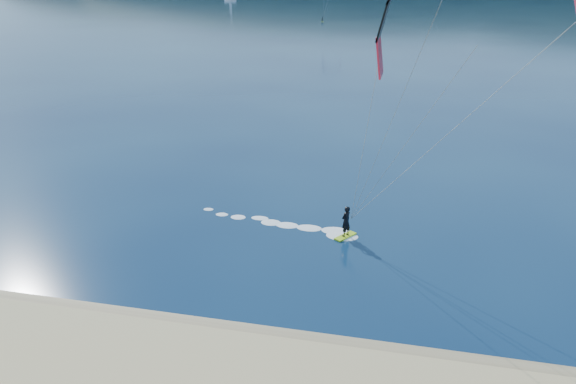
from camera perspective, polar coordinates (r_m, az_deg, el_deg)
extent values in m
cube|color=olive|center=(25.35, -11.55, -14.31)|extent=(220.00, 2.50, 0.10)
cube|color=#AED919|center=(33.37, 6.08, -4.68)|extent=(1.29, 1.60, 0.09)
imported|color=black|center=(32.94, 6.15, -3.10)|extent=(0.78, 0.85, 1.95)
cylinder|color=gray|center=(28.33, 12.17, 4.75)|extent=(0.02, 0.02, 12.88)
cube|color=#AED919|center=(217.04, 3.66, 17.55)|extent=(0.83, 1.42, 0.08)
imported|color=black|center=(216.98, 3.66, 17.78)|extent=(0.85, 0.96, 1.67)
cylinder|color=gray|center=(213.26, 4.28, 19.61)|extent=(0.02, 0.02, 15.31)
cube|color=white|center=(432.27, -6.13, 19.47)|extent=(8.70, 3.28, 1.50)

